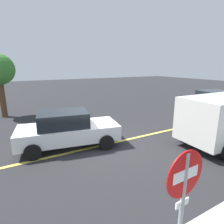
# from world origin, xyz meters

# --- Properties ---
(ground_plane) EXTENTS (80.00, 80.00, 0.00)m
(ground_plane) POSITION_xyz_m (0.00, 0.00, 0.00)
(ground_plane) COLOR #262628
(lane_marking_centre) EXTENTS (28.00, 0.16, 0.01)m
(lane_marking_centre) POSITION_xyz_m (3.00, 0.00, 0.01)
(lane_marking_centre) COLOR #E0D14C
(stop_sign) EXTENTS (0.76, 0.07, 2.34)m
(stop_sign) POSITION_xyz_m (-1.14, -5.39, 1.60)
(stop_sign) COLOR gray
(stop_sign) RESTS_ON ground_plane
(car_white_near_curb) EXTENTS (4.51, 2.56, 1.59)m
(car_white_near_curb) POSITION_xyz_m (-1.23, 0.69, 0.80)
(car_white_near_curb) COLOR white
(car_white_near_curb) RESTS_ON ground_plane
(car_silver_approaching) EXTENTS (4.68, 2.63, 1.67)m
(car_silver_approaching) POSITION_xyz_m (10.19, 1.26, 0.83)
(car_silver_approaching) COLOR #B7BABF
(car_silver_approaching) RESTS_ON ground_plane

